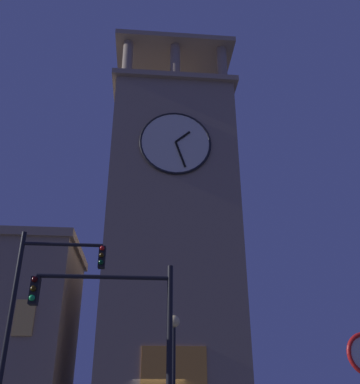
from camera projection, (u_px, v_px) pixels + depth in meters
The scene contains 4 objects.
clocktower at pixel (170, 240), 27.92m from camera, with size 8.43×8.95×26.82m.
traffic_signal_near at pixel (38, 304), 13.79m from camera, with size 2.91×0.41×6.88m.
traffic_signal_mid at pixel (120, 324), 11.49m from camera, with size 3.90×0.41×5.14m.
street_lamp at pixel (174, 352), 15.33m from camera, with size 0.44×0.44×4.47m.
Camera 1 is at (0.91, 22.83, 1.73)m, focal length 39.99 mm.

